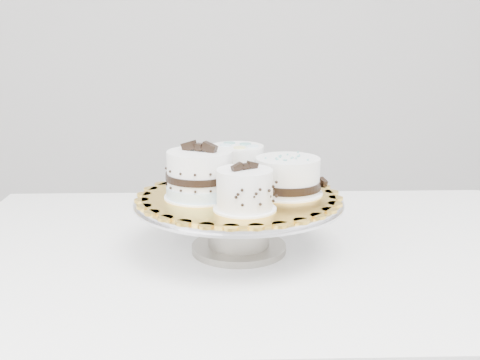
{
  "coord_description": "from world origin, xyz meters",
  "views": [
    {
      "loc": [
        -0.2,
        -0.73,
        1.13
      ],
      "look_at": [
        -0.04,
        0.25,
        0.88
      ],
      "focal_mm": 45.0,
      "sensor_mm": 36.0,
      "label": 1
    }
  ],
  "objects": [
    {
      "name": "cake_stand",
      "position": [
        -0.04,
        0.26,
        0.82
      ],
      "size": [
        0.36,
        0.36,
        0.1
      ],
      "color": "gray",
      "rests_on": "table"
    },
    {
      "name": "cake_board",
      "position": [
        -0.04,
        0.26,
        0.85
      ],
      "size": [
        0.44,
        0.44,
        0.0
      ],
      "primitive_type": "cylinder",
      "rotation": [
        0.0,
        0.0,
        -0.41
      ],
      "color": "gold",
      "rests_on": "cake_stand"
    },
    {
      "name": "table",
      "position": [
        -0.01,
        0.28,
        0.66
      ],
      "size": [
        1.21,
        0.89,
        0.75
      ],
      "rotation": [
        0.0,
        0.0,
        -0.13
      ],
      "color": "white",
      "rests_on": "floor"
    },
    {
      "name": "cake_dots",
      "position": [
        -0.04,
        0.34,
        0.89
      ],
      "size": [
        0.12,
        0.12,
        0.07
      ],
      "rotation": [
        0.0,
        0.0,
        0.13
      ],
      "color": "white",
      "rests_on": "cake_board"
    },
    {
      "name": "cake_swirl",
      "position": [
        -0.05,
        0.18,
        0.88
      ],
      "size": [
        0.12,
        0.12,
        0.08
      ],
      "rotation": [
        0.0,
        0.0,
        0.44
      ],
      "color": "white",
      "rests_on": "cake_board"
    },
    {
      "name": "cake_ribbon",
      "position": [
        0.04,
        0.26,
        0.88
      ],
      "size": [
        0.14,
        0.14,
        0.07
      ],
      "rotation": [
        0.0,
        0.0,
        0.31
      ],
      "color": "white",
      "rests_on": "cake_board"
    },
    {
      "name": "cake_banded",
      "position": [
        -0.11,
        0.26,
        0.89
      ],
      "size": [
        0.15,
        0.15,
        0.1
      ],
      "rotation": [
        0.0,
        0.0,
        -0.6
      ],
      "color": "white",
      "rests_on": "cake_board"
    }
  ]
}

